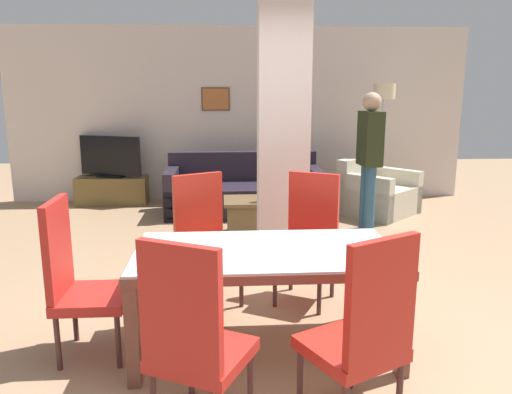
{
  "coord_description": "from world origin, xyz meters",
  "views": [
    {
      "loc": [
        -0.27,
        -3.17,
        1.78
      ],
      "look_at": [
        0.0,
        0.94,
        0.87
      ],
      "focal_mm": 35.0,
      "sensor_mm": 36.0,
      "label": 1
    }
  ],
  "objects_px": {
    "standing_person": "(370,152)",
    "coffee_table": "(249,216)",
    "tv_stand": "(112,190)",
    "floor_lamp": "(384,104)",
    "dining_chair_far_left": "(205,238)",
    "dining_chair_far_right": "(309,236)",
    "dining_chair_near_left": "(193,337)",
    "bottle": "(262,193)",
    "dining_chair_near_right": "(363,330)",
    "sofa": "(244,193)",
    "dining_table": "(265,269)",
    "armchair": "(377,194)",
    "tv_screen": "(110,157)"
  },
  "relations": [
    {
      "from": "standing_person",
      "to": "coffee_table",
      "type": "bearing_deg",
      "value": 90.0
    },
    {
      "from": "tv_stand",
      "to": "floor_lamp",
      "type": "relative_size",
      "value": 0.58
    },
    {
      "from": "dining_chair_far_left",
      "to": "dining_chair_far_right",
      "type": "height_order",
      "value": "same"
    },
    {
      "from": "dining_chair_near_left",
      "to": "bottle",
      "type": "bearing_deg",
      "value": 106.89
    },
    {
      "from": "dining_chair_far_left",
      "to": "dining_chair_far_right",
      "type": "xyz_separation_m",
      "value": [
        0.88,
        -0.02,
        0.0
      ]
    },
    {
      "from": "coffee_table",
      "to": "dining_chair_near_right",
      "type": "bearing_deg",
      "value": -83.63
    },
    {
      "from": "coffee_table",
      "to": "bottle",
      "type": "relative_size",
      "value": 2.26
    },
    {
      "from": "coffee_table",
      "to": "floor_lamp",
      "type": "relative_size",
      "value": 0.34
    },
    {
      "from": "sofa",
      "to": "standing_person",
      "type": "height_order",
      "value": "standing_person"
    },
    {
      "from": "dining_table",
      "to": "armchair",
      "type": "height_order",
      "value": "armchair"
    },
    {
      "from": "armchair",
      "to": "dining_chair_near_left",
      "type": "bearing_deg",
      "value": 20.82
    },
    {
      "from": "bottle",
      "to": "floor_lamp",
      "type": "bearing_deg",
      "value": 38.3
    },
    {
      "from": "dining_chair_far_right",
      "to": "tv_stand",
      "type": "relative_size",
      "value": 1.01
    },
    {
      "from": "dining_table",
      "to": "dining_chair_near_left",
      "type": "height_order",
      "value": "dining_chair_near_left"
    },
    {
      "from": "dining_chair_near_left",
      "to": "bottle",
      "type": "xyz_separation_m",
      "value": [
        0.61,
        3.46,
        -0.0
      ]
    },
    {
      "from": "standing_person",
      "to": "dining_table",
      "type": "bearing_deg",
      "value": 148.38
    },
    {
      "from": "sofa",
      "to": "bottle",
      "type": "height_order",
      "value": "sofa"
    },
    {
      "from": "tv_stand",
      "to": "dining_chair_far_left",
      "type": "bearing_deg",
      "value": -67.13
    },
    {
      "from": "bottle",
      "to": "standing_person",
      "type": "height_order",
      "value": "standing_person"
    },
    {
      "from": "dining_chair_near_right",
      "to": "dining_chair_far_left",
      "type": "bearing_deg",
      "value": 90.1
    },
    {
      "from": "tv_screen",
      "to": "armchair",
      "type": "bearing_deg",
      "value": -171.89
    },
    {
      "from": "dining_chair_near_right",
      "to": "coffee_table",
      "type": "height_order",
      "value": "dining_chair_near_right"
    },
    {
      "from": "tv_screen",
      "to": "dining_chair_near_left",
      "type": "bearing_deg",
      "value": 126.38
    },
    {
      "from": "tv_stand",
      "to": "bottle",
      "type": "bearing_deg",
      "value": -41.63
    },
    {
      "from": "dining_chair_far_right",
      "to": "standing_person",
      "type": "relative_size",
      "value": 0.62
    },
    {
      "from": "dining_chair_near_left",
      "to": "armchair",
      "type": "bearing_deg",
      "value": 89.57
    },
    {
      "from": "bottle",
      "to": "standing_person",
      "type": "bearing_deg",
      "value": 9.65
    },
    {
      "from": "dining_chair_near_left",
      "to": "tv_stand",
      "type": "distance_m",
      "value": 5.62
    },
    {
      "from": "coffee_table",
      "to": "floor_lamp",
      "type": "xyz_separation_m",
      "value": [
        2.05,
        1.36,
        1.31
      ]
    },
    {
      "from": "dining_table",
      "to": "tv_stand",
      "type": "height_order",
      "value": "dining_table"
    },
    {
      "from": "dining_chair_far_right",
      "to": "bottle",
      "type": "height_order",
      "value": "dining_chair_far_right"
    },
    {
      "from": "dining_chair_far_left",
      "to": "bottle",
      "type": "xyz_separation_m",
      "value": [
        0.61,
        1.76,
        -0.0
      ]
    },
    {
      "from": "coffee_table",
      "to": "floor_lamp",
      "type": "height_order",
      "value": "floor_lamp"
    },
    {
      "from": "coffee_table",
      "to": "standing_person",
      "type": "height_order",
      "value": "standing_person"
    },
    {
      "from": "coffee_table",
      "to": "tv_stand",
      "type": "relative_size",
      "value": 0.58
    },
    {
      "from": "floor_lamp",
      "to": "tv_screen",
      "type": "bearing_deg",
      "value": 174.1
    },
    {
      "from": "dining_chair_far_left",
      "to": "dining_chair_far_right",
      "type": "bearing_deg",
      "value": 151.49
    },
    {
      "from": "sofa",
      "to": "bottle",
      "type": "distance_m",
      "value": 1.31
    },
    {
      "from": "sofa",
      "to": "coffee_table",
      "type": "relative_size",
      "value": 3.54
    },
    {
      "from": "dining_chair_near_right",
      "to": "standing_person",
      "type": "xyz_separation_m",
      "value": [
        1.09,
        3.68,
        0.45
      ]
    },
    {
      "from": "dining_chair_far_left",
      "to": "tv_screen",
      "type": "distance_m",
      "value": 4.01
    },
    {
      "from": "dining_chair_near_left",
      "to": "dining_chair_near_right",
      "type": "xyz_separation_m",
      "value": [
        0.87,
        0.01,
        0.0
      ]
    },
    {
      "from": "dining_chair_near_left",
      "to": "floor_lamp",
      "type": "xyz_separation_m",
      "value": [
        2.52,
        4.97,
        0.99
      ]
    },
    {
      "from": "dining_chair_far_left",
      "to": "dining_chair_near_left",
      "type": "bearing_deg",
      "value": 62.51
    },
    {
      "from": "sofa",
      "to": "floor_lamp",
      "type": "bearing_deg",
      "value": -173.41
    },
    {
      "from": "dining_chair_far_left",
      "to": "floor_lamp",
      "type": "distance_m",
      "value": 4.25
    },
    {
      "from": "dining_chair_near_left",
      "to": "armchair",
      "type": "height_order",
      "value": "dining_chair_near_left"
    },
    {
      "from": "dining_chair_far_left",
      "to": "dining_chair_near_right",
      "type": "xyz_separation_m",
      "value": [
        0.88,
        -1.69,
        0.0
      ]
    },
    {
      "from": "dining_chair_near_left",
      "to": "dining_chair_far_left",
      "type": "distance_m",
      "value": 1.7
    },
    {
      "from": "dining_chair_near_left",
      "to": "coffee_table",
      "type": "bearing_deg",
      "value": 109.47
    }
  ]
}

